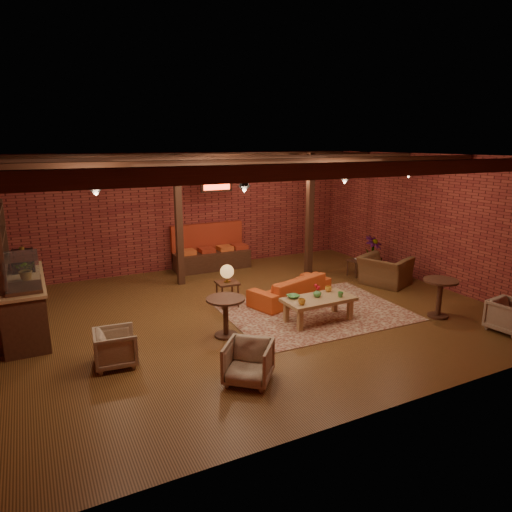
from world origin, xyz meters
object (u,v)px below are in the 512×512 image
side_table_lamp (227,275)px  plant_tall (375,219)px  armchair_far (510,315)px  coffee_table (318,300)px  sofa (290,288)px  armchair_a (116,346)px  armchair_right (385,266)px  side_table_book (356,261)px  round_table_left (226,310)px  round_table_right (440,292)px  armchair_b (248,360)px

side_table_lamp → plant_tall: plant_tall is taller
armchair_far → plant_tall: size_ratio=0.23×
coffee_table → plant_tall: 4.18m
coffee_table → armchair_far: (2.92, -2.04, -0.10)m
sofa → armchair_a: armchair_a is taller
sofa → armchair_right: bearing=162.2°
side_table_book → armchair_far: (0.21, -4.22, -0.07)m
round_table_left → plant_tall: plant_tall is taller
coffee_table → round_table_right: (2.33, -0.92, 0.10)m
armchair_right → round_table_right: size_ratio=1.41×
coffee_table → armchair_far: size_ratio=2.14×
armchair_right → side_table_lamp: bearing=63.6°
plant_tall → coffee_table: bearing=-145.6°
coffee_table → round_table_left: (-1.91, 0.15, 0.07)m
sofa → coffee_table: coffee_table is taller
round_table_left → side_table_lamp: bearing=65.8°
round_table_left → armchair_far: size_ratio=1.10×
side_table_lamp → round_table_right: side_table_lamp is taller
round_table_left → plant_tall: (5.24, 2.14, 0.98)m
sofa → armchair_far: armchair_far is taller
sofa → side_table_book: sofa is taller
round_table_left → armchair_far: bearing=-24.4°
round_table_left → round_table_right: round_table_right is taller
sofa → armchair_right: armchair_right is taller
side_table_lamp → armchair_b: (-0.99, -3.09, -0.37)m
side_table_lamp → round_table_left: bearing=-114.2°
sofa → coffee_table: size_ratio=1.39×
side_table_lamp → plant_tall: 4.72m
armchair_right → side_table_book: 0.95m
armchair_b → round_table_right: (4.58, 0.60, 0.19)m
sofa → side_table_lamp: size_ratio=2.13×
side_table_lamp → armchair_right: (4.10, -0.34, -0.22)m
coffee_table → armchair_right: bearing=23.6°
side_table_lamp → armchair_right: 4.12m
coffee_table → side_table_lamp: (-1.27, 1.57, 0.28)m
coffee_table → side_table_book: coffee_table is taller
coffee_table → round_table_right: 2.50m
sofa → side_table_book: size_ratio=4.33×
armchair_a → armchair_far: armchair_far is taller
round_table_left → sofa: bearing=28.7°
coffee_table → round_table_left: size_ratio=1.94×
plant_tall → side_table_lamp: bearing=-171.2°
side_table_book → armchair_far: bearing=-87.1°
sofa → armchair_b: 3.67m
armchair_right → armchair_far: (0.08, -3.28, -0.15)m
side_table_book → plant_tall: size_ratio=0.16×
side_table_lamp → armchair_right: armchair_right is taller
armchair_b → round_table_right: size_ratio=0.86×
round_table_right → plant_tall: 3.49m
armchair_right → side_table_book: bearing=-13.9°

